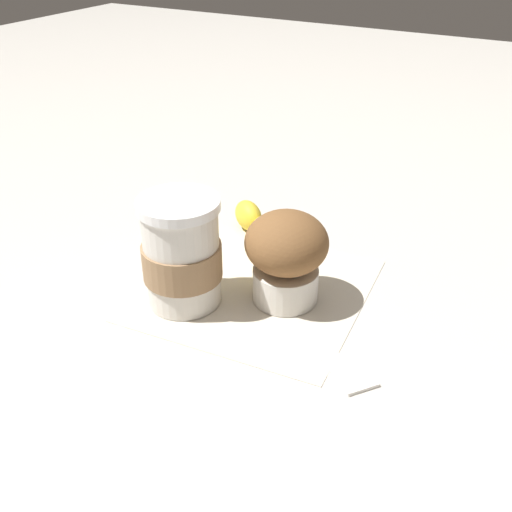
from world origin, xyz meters
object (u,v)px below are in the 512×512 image
at_px(coffee_cup, 182,254).
at_px(banana, 262,233).
at_px(muffin, 286,254).
at_px(sugar_packet, 350,371).

distance_m(coffee_cup, banana, 0.14).
distance_m(coffee_cup, muffin, 0.11).
relative_size(muffin, banana, 0.80).
height_order(muffin, sugar_packet, muffin).
distance_m(coffee_cup, sugar_packet, 0.20).
bearing_deg(muffin, banana, 41.32).
bearing_deg(sugar_packet, muffin, 53.60).
xyz_separation_m(muffin, sugar_packet, (-0.08, -0.10, -0.05)).
relative_size(coffee_cup, sugar_packet, 2.35).
height_order(banana, sugar_packet, banana).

